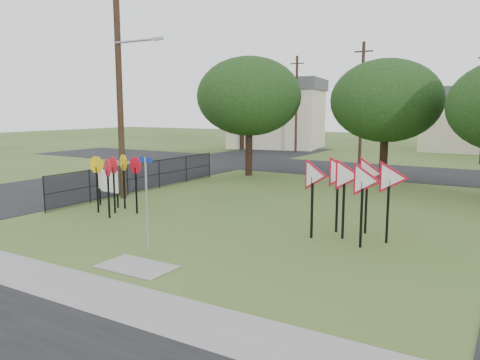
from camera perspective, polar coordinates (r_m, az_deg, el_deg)
name	(u,v)px	position (r m, az deg, el deg)	size (l,w,h in m)	color
ground	(192,244)	(14.50, -5.93, -7.82)	(140.00, 140.00, 0.00)	#3D5A21
sidewalk	(82,289)	(11.60, -18.74, -12.48)	(30.00, 1.60, 0.02)	gray
planting_strip	(35,308)	(10.93, -23.67, -14.11)	(30.00, 0.80, 0.02)	#3D5A21
street_left	(132,176)	(29.62, -12.98, 0.49)	(8.00, 50.00, 0.02)	black
street_far	(371,171)	(32.48, 15.69, 1.09)	(60.00, 8.00, 0.02)	black
curb_pad	(137,267)	(12.76, -12.50, -10.27)	(2.00, 1.20, 0.02)	gray
street_name_sign	(147,199)	(13.32, -11.32, -2.29)	(0.57, 0.14, 2.79)	#9EA2A7
stop_sign_cluster	(115,171)	(19.01, -14.94, 1.11)	(2.16, 1.88, 2.28)	black
yield_sign_cluster	(352,179)	(15.08, 13.48, 0.08)	(3.34, 1.94, 2.62)	black
info_board	(108,182)	(20.48, -15.78, -0.27)	(1.25, 0.16, 1.57)	black
utility_pole_main	(120,84)	(22.10, -14.39, 11.27)	(3.55, 0.33, 10.00)	#3A281B
far_pole_a	(362,102)	(36.61, 14.61, 9.16)	(1.40, 0.24, 9.00)	#3A281B
far_pole_c	(296,104)	(45.03, 6.89, 9.23)	(1.40, 0.24, 9.00)	#3A281B
fence_run	(144,176)	(23.82, -11.62, 0.47)	(0.05, 11.55, 1.50)	black
house_left	(277,113)	(50.35, 4.54, 8.12)	(10.58, 8.88, 7.20)	beige
house_mid	(469,119)	(51.30, 26.18, 6.71)	(8.40, 8.40, 6.20)	beige
tree_near_left	(249,96)	(28.94, 1.11, 10.15)	(6.40, 6.40, 7.27)	black
tree_near_mid	(386,101)	(26.88, 17.39, 9.20)	(6.00, 6.00, 6.80)	black
tree_far_left	(242,98)	(47.80, 0.22, 9.94)	(6.80, 6.80, 7.73)	black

